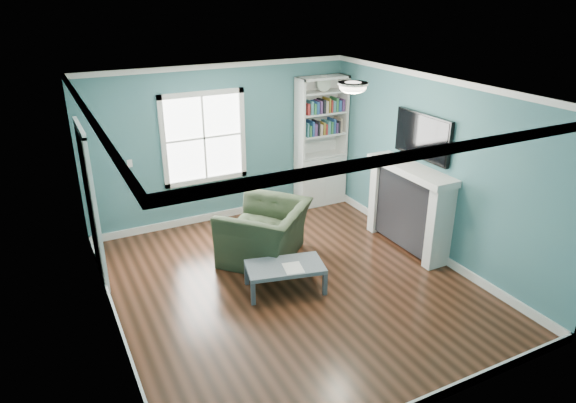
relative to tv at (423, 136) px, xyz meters
name	(u,v)px	position (x,y,z in m)	size (l,w,h in m)	color
floor	(292,285)	(-2.20, -0.20, -1.72)	(5.00, 5.00, 0.00)	black
room_walls	(292,174)	(-2.20, -0.20, -0.14)	(5.00, 5.00, 5.00)	#3D707B
trim	(292,200)	(-2.20, -0.20, -0.49)	(4.50, 5.00, 2.60)	white
window	(204,138)	(-2.50, 2.29, -0.27)	(1.40, 0.06, 1.50)	white
bookshelf	(320,155)	(-0.43, 2.10, -0.80)	(0.90, 0.35, 2.31)	silver
fireplace	(409,208)	(-0.12, 0.00, -1.09)	(0.44, 1.58, 1.30)	black
tv	(423,136)	(0.00, 0.00, 0.00)	(0.06, 1.10, 0.65)	black
door	(91,204)	(-4.42, 1.20, -0.65)	(0.12, 0.98, 2.17)	silver
ceiling_fixture	(353,86)	(-1.30, -0.10, 0.82)	(0.38, 0.38, 0.15)	white
light_switch	(130,163)	(-3.70, 2.28, -0.52)	(0.08, 0.01, 0.12)	white
recliner	(265,224)	(-2.19, 0.67, -1.18)	(1.24, 0.81, 1.08)	#232D1C
coffee_table	(285,268)	(-2.32, -0.25, -1.41)	(1.09, 0.75, 0.36)	#494F58
paper_sheet	(293,268)	(-2.26, -0.37, -1.36)	(0.24, 0.30, 0.00)	white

